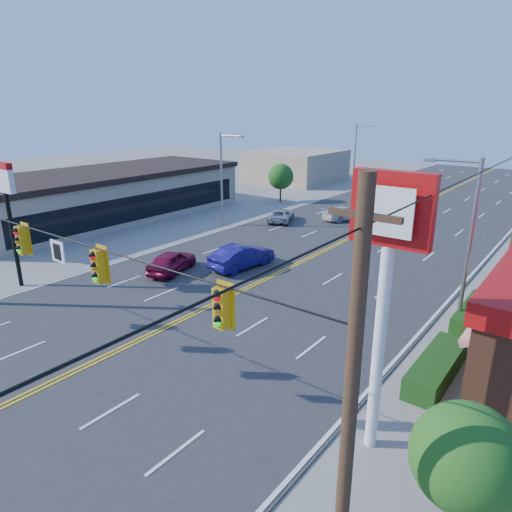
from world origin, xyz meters
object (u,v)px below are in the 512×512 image
Objects in this scene: pizza_hut_sign at (7,199)px; car_white at (344,214)px; car_silver at (281,216)px; signal_span at (40,260)px; car_blue at (242,257)px; car_magenta at (172,262)px; kfc_pylon at (387,261)px.

pizza_hut_sign reaches higher than car_white.
car_white is 1.05× the size of car_silver.
signal_span is 5.84× the size of car_silver.
pizza_hut_sign is 14.04m from car_blue.
car_silver is at bearing -98.27° from car_magenta.
car_white is (-0.80, 16.05, -0.14)m from car_blue.
car_magenta is at bearing 116.26° from signal_span.
kfc_pylon is at bearing 140.77° from car_white.
car_magenta is at bearing 157.22° from kfc_pylon.
signal_span reaches higher than car_white.
kfc_pylon reaches higher than car_blue.
car_silver is at bearing 129.84° from kfc_pylon.
car_white is at bearing -80.13° from car_blue.
car_magenta is 0.87× the size of car_blue.
kfc_pylon reaches higher than pizza_hut_sign.
kfc_pylon is 30.43m from car_white.
pizza_hut_sign is 23.03m from car_silver.
car_white is at bearing -160.65° from car_silver.
car_blue is at bearing 50.37° from pizza_hut_sign.
signal_span is 5.21× the size of car_blue.
car_blue is at bearing -148.26° from car_magenta.
signal_span is 2.86× the size of kfc_pylon.
car_blue reaches higher than car_magenta.
kfc_pylon is at bearing 0.00° from pizza_hut_sign.
pizza_hut_sign reaches higher than car_magenta.
kfc_pylon is 17.76m from car_blue.
signal_span is 5.57× the size of car_white.
signal_span is at bearing 106.50° from car_blue.
car_blue is at bearing 115.10° from car_white.
pizza_hut_sign is at bearing 35.61° from car_magenta.
pizza_hut_sign is at bearing 57.39° from car_blue.
car_blue is 16.07m from car_white.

